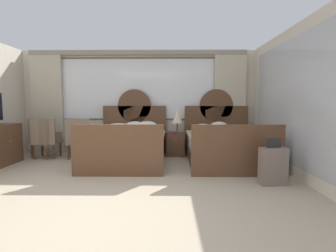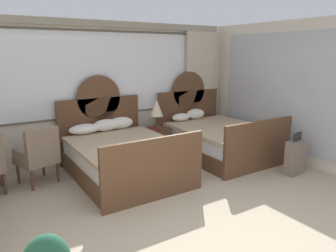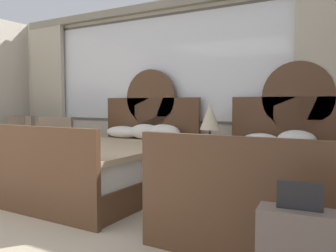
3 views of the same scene
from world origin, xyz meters
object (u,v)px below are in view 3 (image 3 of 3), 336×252
(nightstand_between_beds, at_px, (207,170))
(book_on_nightstand, at_px, (198,148))
(bed_near_mirror, at_px, (277,185))
(armchair_by_window_centre, at_px, (28,142))
(table_lamp_on_nightstand, at_px, (210,117))
(armchair_by_window_right, at_px, (26,142))
(armchair_by_window_left, at_px, (61,145))
(bed_near_window, at_px, (109,165))

(nightstand_between_beds, xyz_separation_m, book_on_nightstand, (-0.08, -0.09, 0.30))
(bed_near_mirror, relative_size, armchair_by_window_centre, 2.30)
(table_lamp_on_nightstand, distance_m, armchair_by_window_right, 3.28)
(armchair_by_window_left, bearing_deg, book_on_nightstand, 5.96)
(nightstand_between_beds, relative_size, armchair_by_window_left, 0.60)
(book_on_nightstand, bearing_deg, armchair_by_window_right, -175.63)
(table_lamp_on_nightstand, bearing_deg, bed_near_mirror, -35.07)
(bed_near_window, distance_m, armchair_by_window_centre, 2.09)
(armchair_by_window_left, relative_size, armchair_by_window_right, 1.00)
(bed_near_window, relative_size, armchair_by_window_centre, 2.30)
(table_lamp_on_nightstand, height_order, book_on_nightstand, table_lamp_on_nightstand)
(book_on_nightstand, xyz_separation_m, armchair_by_window_centre, (-3.04, -0.24, -0.08))
(book_on_nightstand, bearing_deg, bed_near_mirror, -28.84)
(book_on_nightstand, relative_size, armchair_by_window_left, 0.27)
(book_on_nightstand, relative_size, armchair_by_window_centre, 0.27)
(armchair_by_window_right, bearing_deg, book_on_nightstand, 4.37)
(book_on_nightstand, bearing_deg, armchair_by_window_left, -174.04)
(armchair_by_window_centre, bearing_deg, armchair_by_window_right, 176.83)
(bed_near_window, relative_size, book_on_nightstand, 8.45)
(armchair_by_window_right, bearing_deg, nightstand_between_beds, 5.85)
(bed_near_window, bearing_deg, table_lamp_on_nightstand, 32.33)
(armchair_by_window_right, bearing_deg, armchair_by_window_centre, -3.17)
(bed_near_mirror, distance_m, armchair_by_window_left, 3.44)
(nightstand_between_beds, distance_m, book_on_nightstand, 0.32)
(bed_near_mirror, distance_m, nightstand_between_beds, 1.29)
(bed_near_mirror, xyz_separation_m, book_on_nightstand, (-1.15, 0.63, 0.22))
(armchair_by_window_centre, bearing_deg, bed_near_window, -10.37)
(nightstand_between_beds, relative_size, book_on_nightstand, 2.19)
(table_lamp_on_nightstand, relative_size, book_on_nightstand, 2.35)
(bed_near_mirror, xyz_separation_m, armchair_by_window_centre, (-4.19, 0.39, 0.15))
(armchair_by_window_left, bearing_deg, bed_near_mirror, -6.61)
(bed_near_window, height_order, armchair_by_window_centre, bed_near_window)
(bed_near_mirror, relative_size, armchair_by_window_left, 2.30)
(armchair_by_window_left, xyz_separation_m, armchair_by_window_centre, (-0.77, -0.00, 0.00))
(bed_near_window, xyz_separation_m, nightstand_between_beds, (1.07, 0.71, -0.08))
(table_lamp_on_nightstand, distance_m, book_on_nightstand, 0.43)
(table_lamp_on_nightstand, bearing_deg, armchair_by_window_right, -174.26)
(bed_near_window, height_order, armchair_by_window_right, bed_near_window)
(bed_near_mirror, relative_size, nightstand_between_beds, 3.86)
(bed_near_mirror, relative_size, armchair_by_window_right, 2.30)
(table_lamp_on_nightstand, height_order, armchair_by_window_centre, table_lamp_on_nightstand)
(bed_near_window, height_order, bed_near_mirror, same)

